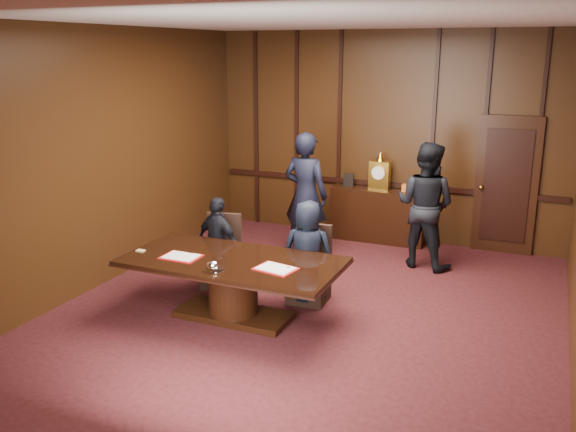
# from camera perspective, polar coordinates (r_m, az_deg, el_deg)

# --- Properties ---
(room) EXTENTS (7.00, 7.04, 3.50)m
(room) POSITION_cam_1_polar(r_m,az_deg,el_deg) (7.28, 2.82, 3.78)
(room) COLOR #330E0F
(room) RESTS_ON ground
(sideboard) EXTENTS (1.60, 0.45, 1.54)m
(sideboard) POSITION_cam_1_polar(r_m,az_deg,el_deg) (10.49, 8.44, 0.28)
(sideboard) COLOR black
(sideboard) RESTS_ON ground
(conference_table) EXTENTS (2.62, 1.32, 0.76)m
(conference_table) POSITION_cam_1_polar(r_m,az_deg,el_deg) (7.41, -5.18, -5.86)
(conference_table) COLOR black
(conference_table) RESTS_ON ground
(folder_left) EXTENTS (0.46, 0.33, 0.02)m
(folder_left) POSITION_cam_1_polar(r_m,az_deg,el_deg) (7.46, -9.97, -3.77)
(folder_left) COLOR #B51310
(folder_left) RESTS_ON conference_table
(folder_right) EXTENTS (0.51, 0.41, 0.02)m
(folder_right) POSITION_cam_1_polar(r_m,az_deg,el_deg) (6.96, -1.15, -4.95)
(folder_right) COLOR #B51310
(folder_right) RESTS_ON conference_table
(inkstand) EXTENTS (0.20, 0.14, 0.12)m
(inkstand) POSITION_cam_1_polar(r_m,az_deg,el_deg) (6.94, -7.01, -4.73)
(inkstand) COLOR white
(inkstand) RESTS_ON conference_table
(notepad) EXTENTS (0.10, 0.07, 0.01)m
(notepad) POSITION_cam_1_polar(r_m,az_deg,el_deg) (7.79, -13.63, -3.16)
(notepad) COLOR #D5B668
(notepad) RESTS_ON conference_table
(chair_left) EXTENTS (0.58, 0.58, 0.99)m
(chair_left) POSITION_cam_1_polar(r_m,az_deg,el_deg) (8.50, -6.22, -4.62)
(chair_left) COLOR black
(chair_left) RESTS_ON ground
(chair_right) EXTENTS (0.51, 0.51, 0.99)m
(chair_right) POSITION_cam_1_polar(r_m,az_deg,el_deg) (7.97, 2.01, -5.91)
(chair_right) COLOR black
(chair_right) RESTS_ON ground
(signatory_left) EXTENTS (0.81, 0.50, 1.28)m
(signatory_left) POSITION_cam_1_polar(r_m,az_deg,el_deg) (8.32, -6.51, -2.54)
(signatory_left) COLOR black
(signatory_left) RESTS_ON ground
(signatory_right) EXTENTS (0.73, 0.55, 1.36)m
(signatory_right) POSITION_cam_1_polar(r_m,az_deg,el_deg) (7.77, 1.84, -3.45)
(signatory_right) COLOR black
(signatory_right) RESTS_ON ground
(witness_left) EXTENTS (0.76, 0.54, 1.98)m
(witness_left) POSITION_cam_1_polar(r_m,az_deg,el_deg) (9.47, 1.66, 1.95)
(witness_left) COLOR black
(witness_left) RESTS_ON ground
(witness_right) EXTENTS (1.06, 0.91, 1.89)m
(witness_right) POSITION_cam_1_polar(r_m,az_deg,el_deg) (9.26, 12.71, 0.99)
(witness_right) COLOR black
(witness_right) RESTS_ON ground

